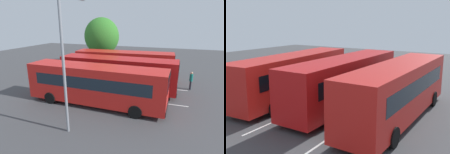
# 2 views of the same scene
# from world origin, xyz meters

# --- Properties ---
(ground_plane) EXTENTS (66.97, 66.97, 0.00)m
(ground_plane) POSITION_xyz_m (0.00, 0.00, 0.00)
(ground_plane) COLOR #424244
(bus_far_left) EXTENTS (11.12, 2.60, 3.18)m
(bus_far_left) POSITION_xyz_m (-0.35, -3.84, 1.75)
(bus_far_left) COLOR red
(bus_far_left) RESTS_ON ground
(bus_center_left) EXTENTS (11.11, 2.57, 3.18)m
(bus_center_left) POSITION_xyz_m (0.20, -0.05, 1.75)
(bus_center_left) COLOR red
(bus_center_left) RESTS_ON ground
(bus_center_right) EXTENTS (11.23, 3.17, 3.18)m
(bus_center_right) POSITION_xyz_m (-0.33, 3.91, 1.75)
(bus_center_right) COLOR red
(bus_center_right) RESTS_ON ground
(pedestrian) EXTENTS (0.38, 0.38, 1.80)m
(pedestrian) POSITION_xyz_m (6.92, 2.54, 1.07)
(pedestrian) COLOR #232833
(pedestrian) RESTS_ON ground
(street_lamp) EXTENTS (0.28, 2.58, 7.93)m
(street_lamp) POSITION_xyz_m (-0.30, -7.70, 4.56)
(street_lamp) COLOR gray
(street_lamp) RESTS_ON ground
(depot_tree) EXTENTS (5.27, 4.74, 7.11)m
(depot_tree) POSITION_xyz_m (-5.64, 9.87, 4.33)
(depot_tree) COLOR #4C3823
(depot_tree) RESTS_ON ground
(lane_stripe_outer_left) EXTENTS (13.43, 0.41, 0.01)m
(lane_stripe_outer_left) POSITION_xyz_m (0.00, -1.89, 0.00)
(lane_stripe_outer_left) COLOR silver
(lane_stripe_outer_left) RESTS_ON ground
(lane_stripe_inner_left) EXTENTS (13.43, 0.41, 0.01)m
(lane_stripe_inner_left) POSITION_xyz_m (0.00, 1.89, 0.00)
(lane_stripe_inner_left) COLOR silver
(lane_stripe_inner_left) RESTS_ON ground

